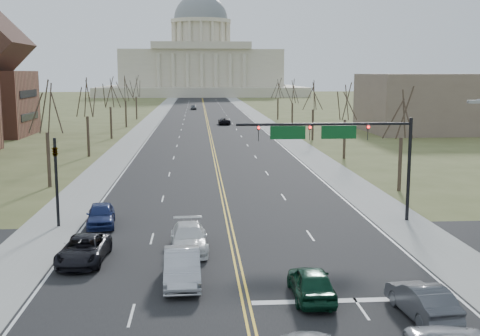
{
  "coord_description": "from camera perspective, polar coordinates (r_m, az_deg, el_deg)",
  "views": [
    {
      "loc": [
        -2.1,
        -26.62,
        10.27
      ],
      "look_at": [
        1.14,
        18.86,
        3.0
      ],
      "focal_mm": 45.0,
      "sensor_mm": 36.0,
      "label": 1
    }
  ],
  "objects": [
    {
      "name": "car_sb_inner_lead",
      "position": [
        29.99,
        -5.51,
        -9.32
      ],
      "size": [
        1.89,
        5.05,
        1.65
      ],
      "primitive_type": "imported",
      "rotation": [
        0.0,
        0.0,
        0.03
      ],
      "color": "#A2A3A9",
      "rests_on": "road"
    },
    {
      "name": "center_line",
      "position": [
        137.02,
        -3.2,
        4.75
      ],
      "size": [
        0.42,
        380.0,
        0.01
      ],
      "primitive_type": "cube",
      "color": "gold",
      "rests_on": "road"
    },
    {
      "name": "car_nb_inner_lead",
      "position": [
        28.14,
        6.78,
        -10.73
      ],
      "size": [
        1.85,
        4.49,
        1.52
      ],
      "primitive_type": "imported",
      "rotation": [
        0.0,
        0.0,
        3.13
      ],
      "color": "#0B3320",
      "rests_on": "road"
    },
    {
      "name": "tree_l_3",
      "position": [
        115.45,
        -10.83,
        7.25
      ],
      "size": [
        3.96,
        3.96,
        9.0
      ],
      "color": "#32231D",
      "rests_on": "ground"
    },
    {
      "name": "sidewalk_right",
      "position": [
        137.73,
        1.82,
        4.79
      ],
      "size": [
        4.0,
        380.0,
        0.03
      ],
      "primitive_type": "cube",
      "color": "gray",
      "rests_on": "ground"
    },
    {
      "name": "tree_r_1",
      "position": [
        72.87,
        9.96,
        6.0
      ],
      "size": [
        3.74,
        3.74,
        8.5
      ],
      "color": "#32231D",
      "rests_on": "ground"
    },
    {
      "name": "signal_left",
      "position": [
        41.72,
        -17.05,
        -0.38
      ],
      "size": [
        0.32,
        0.36,
        6.0
      ],
      "color": "black",
      "rests_on": "ground"
    },
    {
      "name": "car_sb_inner_second",
      "position": [
        35.26,
        -4.86,
        -6.62
      ],
      "size": [
        2.32,
        5.26,
        1.5
      ],
      "primitive_type": "imported",
      "rotation": [
        0.0,
        0.0,
        0.04
      ],
      "color": "silver",
      "rests_on": "road"
    },
    {
      "name": "car_sb_outer_lead",
      "position": [
        34.14,
        -14.6,
        -7.49
      ],
      "size": [
        2.55,
        5.16,
        1.41
      ],
      "primitive_type": "imported",
      "rotation": [
        0.0,
        0.0,
        -0.04
      ],
      "color": "black",
      "rests_on": "road"
    },
    {
      "name": "tree_l_2",
      "position": [
        95.62,
        -12.22,
        6.86
      ],
      "size": [
        3.96,
        3.96,
        9.0
      ],
      "color": "#32231D",
      "rests_on": "ground"
    },
    {
      "name": "tree_r_4",
      "position": [
        131.85,
        3.63,
        7.43
      ],
      "size": [
        3.74,
        3.74,
        8.5
      ],
      "color": "#32231D",
      "rests_on": "ground"
    },
    {
      "name": "capitol",
      "position": [
        276.57,
        -3.69,
        9.86
      ],
      "size": [
        90.0,
        60.0,
        50.0
      ],
      "color": "beige",
      "rests_on": "ground"
    },
    {
      "name": "ground",
      "position": [
        28.61,
        0.41,
        -11.98
      ],
      "size": [
        600.0,
        600.0,
        0.0
      ],
      "primitive_type": "plane",
      "color": "#4C5229",
      "rests_on": "ground"
    },
    {
      "name": "tree_l_1",
      "position": [
        75.89,
        -14.33,
        6.27
      ],
      "size": [
        3.96,
        3.96,
        9.0
      ],
      "color": "#32231D",
      "rests_on": "ground"
    },
    {
      "name": "edge_line_right",
      "position": [
        137.52,
        0.9,
        4.78
      ],
      "size": [
        0.15,
        380.0,
        0.01
      ],
      "primitive_type": "cube",
      "color": "silver",
      "rests_on": "road"
    },
    {
      "name": "signal_mast",
      "position": [
        41.48,
        9.26,
        2.7
      ],
      "size": [
        12.12,
        0.44,
        7.2
      ],
      "color": "black",
      "rests_on": "ground"
    },
    {
      "name": "tree_r_2",
      "position": [
        92.39,
        6.96,
        6.69
      ],
      "size": [
        3.74,
        3.74,
        8.5
      ],
      "color": "#32231D",
      "rests_on": "ground"
    },
    {
      "name": "car_sb_outer_second",
      "position": [
        41.66,
        -13.06,
        -4.34
      ],
      "size": [
        2.32,
        4.7,
        1.54
      ],
      "primitive_type": "imported",
      "rotation": [
        0.0,
        0.0,
        0.11
      ],
      "color": "navy",
      "rests_on": "road"
    },
    {
      "name": "cross_road",
      "position": [
        34.26,
        -0.38,
        -8.37
      ],
      "size": [
        120.0,
        14.0,
        0.01
      ],
      "primitive_type": "cube",
      "color": "black",
      "rests_on": "ground"
    },
    {
      "name": "sidewalk_left",
      "position": [
        137.36,
        -8.23,
        4.69
      ],
      "size": [
        4.0,
        380.0,
        0.03
      ],
      "primitive_type": "cube",
      "color": "gray",
      "rests_on": "ground"
    },
    {
      "name": "road",
      "position": [
        137.02,
        -3.2,
        4.75
      ],
      "size": [
        20.0,
        380.0,
        0.01
      ],
      "primitive_type": "cube",
      "color": "black",
      "rests_on": "ground"
    },
    {
      "name": "tree_l_4",
      "position": [
        135.32,
        -9.84,
        7.52
      ],
      "size": [
        3.96,
        3.96,
        9.0
      ],
      "color": "#32231D",
      "rests_on": "ground"
    },
    {
      "name": "tree_r_0",
      "position": [
        53.72,
        15.11,
        4.78
      ],
      "size": [
        3.74,
        3.74,
        8.5
      ],
      "color": "#32231D",
      "rests_on": "ground"
    },
    {
      "name": "bldg_right_mass",
      "position": [
        111.04,
        18.31,
        5.89
      ],
      "size": [
        25.0,
        20.0,
        10.0
      ],
      "primitive_type": "cube",
      "color": "brown",
      "rests_on": "ground"
    },
    {
      "name": "tree_r_3",
      "position": [
        112.07,
        5.0,
        7.12
      ],
      "size": [
        3.74,
        3.74,
        8.5
      ],
      "color": "#32231D",
      "rests_on": "ground"
    },
    {
      "name": "car_far_nb",
      "position": [
        119.8,
        -1.5,
        4.47
      ],
      "size": [
        2.35,
        4.88,
        1.34
      ],
      "primitive_type": "imported",
      "rotation": [
        0.0,
        0.0,
        3.17
      ],
      "color": "black",
      "rests_on": "road"
    },
    {
      "name": "stop_bar",
      "position": [
        28.49,
        10.88,
        -12.21
      ],
      "size": [
        9.5,
        0.5,
        0.01
      ],
      "primitive_type": "cube",
      "color": "silver",
      "rests_on": "road"
    },
    {
      "name": "car_nb_outer_lead",
      "position": [
        27.13,
        16.88,
        -11.9
      ],
      "size": [
        1.97,
        4.58,
        1.47
      ],
      "primitive_type": "imported",
      "rotation": [
        0.0,
        0.0,
        3.24
      ],
      "color": "#424449",
      "rests_on": "road"
    },
    {
      "name": "car_far_sb",
      "position": [
        168.53,
        -4.44,
        5.78
      ],
      "size": [
        1.73,
        4.07,
        1.37
      ],
      "primitive_type": "imported",
      "rotation": [
        0.0,
        0.0,
        0.03
      ],
      "color": "#505458",
      "rests_on": "road"
    },
    {
      "name": "tree_l_0",
      "position": [
        56.34,
        -17.91,
        5.23
      ],
      "size": [
        3.96,
        3.96,
        9.0
      ],
      "color": "#32231D",
      "rests_on": "ground"
    },
    {
      "name": "edge_line_left",
      "position": [
        137.22,
        -7.31,
        4.7
      ],
      "size": [
        0.15,
        380.0,
        0.01
      ],
      "primitive_type": "cube",
      "color": "silver",
      "rests_on": "road"
    }
  ]
}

